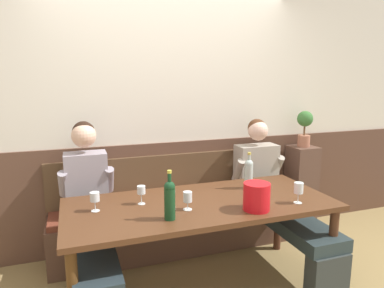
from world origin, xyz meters
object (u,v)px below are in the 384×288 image
object	(u,v)px
wine_glass_center_rear	(141,191)
wine_glass_right_end	(95,197)
potted_plant	(305,126)
person_center_left_seat	(275,193)
wall_bench	(176,223)
wine_bottle_amber_mid	(170,199)
wine_glass_near_bucket	(188,198)
ice_bucket	(257,197)
wine_bottle_clear_water	(249,173)
wine_glass_mid_left	(299,189)
dining_table	(201,211)
person_center_right_seat	(90,211)

from	to	relation	value
wine_glass_center_rear	wine_glass_right_end	xyz separation A→B (m)	(-0.35, -0.03, -0.00)
wine_glass_right_end	potted_plant	xyz separation A→B (m)	(2.28, 0.67, 0.33)
person_center_left_seat	wall_bench	bearing A→B (deg)	156.26
wall_bench	wine_bottle_amber_mid	bearing A→B (deg)	-108.50
wine_glass_near_bucket	potted_plant	xyz separation A→B (m)	(1.64, 0.86, 0.34)
person_center_left_seat	wine_glass_right_end	size ratio (longest dim) A/B	9.20
person_center_left_seat	ice_bucket	xyz separation A→B (m)	(-0.55, -0.61, 0.24)
wine_glass_center_rear	potted_plant	xyz separation A→B (m)	(1.94, 0.63, 0.33)
wine_bottle_clear_water	wine_glass_right_end	xyz separation A→B (m)	(-1.30, -0.10, -0.04)
wine_glass_mid_left	potted_plant	bearing A→B (deg)	52.02
dining_table	wine_glass_right_end	size ratio (longest dim) A/B	14.53
person_center_right_seat	wine_bottle_amber_mid	xyz separation A→B (m)	(0.50, -0.59, 0.24)
wine_bottle_amber_mid	wine_glass_mid_left	size ratio (longest dim) A/B	2.12
ice_bucket	wine_bottle_clear_water	xyz separation A→B (m)	(0.18, 0.47, 0.04)
wine_glass_near_bucket	wine_glass_center_rear	bearing A→B (deg)	142.58
person_center_left_seat	ice_bucket	bearing A→B (deg)	-132.34
person_center_left_seat	potted_plant	size ratio (longest dim) A/B	3.34
wine_glass_right_end	potted_plant	bearing A→B (deg)	16.28
ice_bucket	wine_glass_near_bucket	world-z (taller)	ice_bucket
wine_bottle_clear_water	wine_glass_right_end	size ratio (longest dim) A/B	2.24
dining_table	person_center_left_seat	xyz separation A→B (m)	(0.88, 0.32, -0.06)
wall_bench	wine_glass_near_bucket	bearing A→B (deg)	-100.17
potted_plant	dining_table	bearing A→B (deg)	-153.62
dining_table	potted_plant	bearing A→B (deg)	26.38
person_center_right_seat	wine_bottle_amber_mid	bearing A→B (deg)	-49.58
person_center_left_seat	wine_bottle_clear_water	world-z (taller)	person_center_left_seat
wine_bottle_amber_mid	wine_glass_center_rear	size ratio (longest dim) A/B	2.40
wine_bottle_clear_water	wine_glass_right_end	bearing A→B (deg)	-175.41
dining_table	ice_bucket	world-z (taller)	ice_bucket
person_center_right_seat	wine_glass_center_rear	world-z (taller)	person_center_right_seat
wine_bottle_amber_mid	wine_glass_mid_left	bearing A→B (deg)	-1.38
dining_table	wine_bottle_amber_mid	world-z (taller)	wine_bottle_amber_mid
wine_bottle_amber_mid	wine_glass_near_bucket	world-z (taller)	wine_bottle_amber_mid
wine_bottle_amber_mid	potted_plant	size ratio (longest dim) A/B	0.88
person_center_left_seat	potted_plant	bearing A→B (deg)	34.58
ice_bucket	wine_glass_mid_left	bearing A→B (deg)	2.46
wall_bench	wine_bottle_clear_water	world-z (taller)	wine_bottle_clear_water
wall_bench	potted_plant	bearing A→B (deg)	1.33
potted_plant	wine_glass_center_rear	bearing A→B (deg)	-161.85
person_center_left_seat	wine_bottle_clear_water	distance (m)	0.48
person_center_right_seat	potted_plant	world-z (taller)	potted_plant
wine_glass_mid_left	wine_glass_right_end	distance (m)	1.53
person_center_left_seat	ice_bucket	size ratio (longest dim) A/B	6.50
wine_glass_mid_left	wine_glass_right_end	bearing A→B (deg)	167.01
wine_bottle_clear_water	potted_plant	xyz separation A→B (m)	(0.98, 0.56, 0.29)
wall_bench	ice_bucket	xyz separation A→B (m)	(0.33, -0.99, 0.57)
person_center_left_seat	wine_glass_near_bucket	size ratio (longest dim) A/B	9.57
person_center_right_seat	wine_bottle_amber_mid	distance (m)	0.82
ice_bucket	wine_glass_near_bucket	distance (m)	0.50
dining_table	potted_plant	xyz separation A→B (m)	(1.49, 0.74, 0.51)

